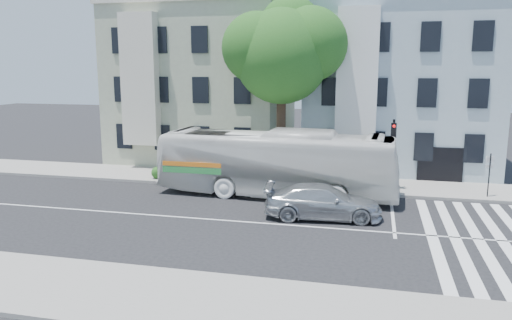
% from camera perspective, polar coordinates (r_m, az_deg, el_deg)
% --- Properties ---
extents(ground, '(120.00, 120.00, 0.00)m').
position_cam_1_polar(ground, '(22.75, -1.15, -7.10)').
color(ground, black).
rests_on(ground, ground).
extents(sidewalk_far, '(80.00, 4.00, 0.15)m').
position_cam_1_polar(sidewalk_far, '(30.26, 2.65, -2.44)').
color(sidewalk_far, gray).
rests_on(sidewalk_far, ground).
extents(sidewalk_near, '(80.00, 4.00, 0.15)m').
position_cam_1_polar(sidewalk_near, '(15.66, -8.78, -15.53)').
color(sidewalk_near, gray).
rests_on(sidewalk_near, ground).
extents(building_left, '(12.00, 10.00, 11.00)m').
position_cam_1_polar(building_left, '(38.08, -5.78, 8.48)').
color(building_left, '#9DA288').
rests_on(building_left, ground).
extents(building_right, '(12.00, 10.00, 11.00)m').
position_cam_1_polar(building_right, '(36.02, 15.99, 8.00)').
color(building_right, '#9FB1BD').
rests_on(building_right, ground).
extents(street_tree, '(7.30, 5.90, 11.10)m').
position_cam_1_polar(street_tree, '(30.19, 3.16, 12.36)').
color(street_tree, '#2D2116').
rests_on(street_tree, ground).
extents(bus, '(3.68, 13.05, 3.60)m').
position_cam_1_polar(bus, '(26.85, 2.35, -0.37)').
color(bus, silver).
rests_on(bus, ground).
extents(sedan, '(2.74, 5.58, 1.56)m').
position_cam_1_polar(sedan, '(23.33, 7.64, -4.74)').
color(sedan, silver).
rests_on(sedan, ground).
extents(hedge, '(8.54, 1.45, 0.70)m').
position_cam_1_polar(hedge, '(29.71, -3.72, -1.85)').
color(hedge, '#275C1E').
rests_on(hedge, sidewalk_far).
extents(traffic_signal, '(0.42, 0.53, 4.07)m').
position_cam_1_polar(traffic_signal, '(28.58, 15.38, 1.62)').
color(traffic_signal, black).
rests_on(traffic_signal, ground).
extents(far_sign_pole, '(0.41, 0.21, 2.32)m').
position_cam_1_polar(far_sign_pole, '(28.86, 25.12, -0.94)').
color(far_sign_pole, black).
rests_on(far_sign_pole, sidewalk_far).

